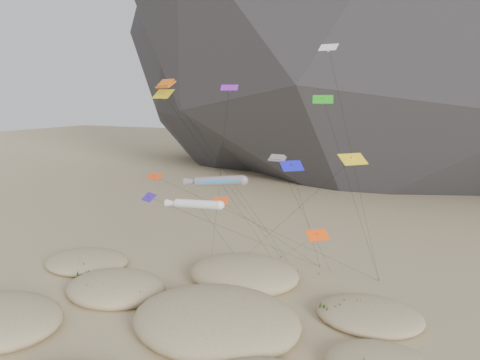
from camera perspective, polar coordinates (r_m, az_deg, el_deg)
name	(u,v)px	position (r m, az deg, el deg)	size (l,w,h in m)	color
ground	(174,344)	(46.82, -8.07, -19.21)	(500.00, 500.00, 0.00)	#CCB789
dunes	(179,315)	(50.42, -7.44, -15.95)	(51.58, 39.47, 4.37)	#CCB789
dune_grass	(183,316)	(49.88, -6.91, -16.16)	(41.32, 28.29, 1.53)	black
kite_stakes	(283,265)	(65.10, 5.28, -10.31)	(23.04, 4.79, 0.30)	#3F2D1E
rainbow_tube_kite	(217,181)	(52.00, -2.81, -0.11)	(7.80, 12.93, 14.49)	orange
white_tube_kite	(195,204)	(50.86, -5.48, -2.94)	(7.66, 14.38, 12.15)	white
orange_parafoil	(167,86)	(54.67, -8.89, 11.25)	(11.89, 14.94, 24.82)	#DE5E0B
multi_parafoil	(278,160)	(51.28, 4.66, 2.43)	(4.88, 11.08, 16.64)	#FF4A1A
delta_kites	(257,149)	(50.10, 2.06, 3.79)	(25.17, 21.15, 28.34)	#191AD9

